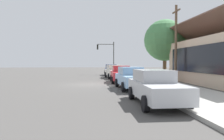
# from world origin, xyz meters

# --- Properties ---
(ground_plane) EXTENTS (120.00, 120.00, 0.00)m
(ground_plane) POSITION_xyz_m (0.00, 0.00, 0.00)
(ground_plane) COLOR #4C4947
(sidewalk_curb) EXTENTS (60.00, 4.20, 0.16)m
(sidewalk_curb) POSITION_xyz_m (0.00, 5.60, 0.08)
(sidewalk_curb) COLOR #A3A099
(sidewalk_curb) RESTS_ON ground
(car_navy) EXTENTS (4.49, 2.17, 1.59)m
(car_navy) POSITION_xyz_m (-12.93, 2.86, 0.81)
(car_navy) COLOR navy
(car_navy) RESTS_ON ground
(car_ivory) EXTENTS (4.91, 2.18, 1.59)m
(car_ivory) POSITION_xyz_m (-7.19, 2.72, 0.82)
(car_ivory) COLOR silver
(car_ivory) RESTS_ON ground
(car_cherry) EXTENTS (4.72, 2.14, 1.59)m
(car_cherry) POSITION_xyz_m (-1.71, 2.78, 0.81)
(car_cherry) COLOR red
(car_cherry) RESTS_ON ground
(car_skyblue) EXTENTS (4.75, 2.03, 1.59)m
(car_skyblue) POSITION_xyz_m (3.50, 2.81, 0.81)
(car_skyblue) COLOR #8CB7E0
(car_skyblue) RESTS_ON ground
(car_silver) EXTENTS (4.86, 1.96, 1.59)m
(car_silver) POSITION_xyz_m (9.29, 2.88, 0.82)
(car_silver) COLOR silver
(car_silver) RESTS_ON ground
(shade_tree) EXTENTS (5.02, 5.02, 7.10)m
(shade_tree) POSITION_xyz_m (-6.87, 8.86, 4.57)
(shade_tree) COLOR brown
(shade_tree) RESTS_ON ground
(traffic_light_main) EXTENTS (0.37, 2.79, 5.20)m
(traffic_light_main) POSITION_xyz_m (-16.37, 2.54, 3.49)
(traffic_light_main) COLOR #383833
(traffic_light_main) RESTS_ON ground
(utility_pole_wooden) EXTENTS (1.80, 0.24, 7.50)m
(utility_pole_wooden) POSITION_xyz_m (-1.71, 8.20, 3.93)
(utility_pole_wooden) COLOR brown
(utility_pole_wooden) RESTS_ON ground
(fire_hydrant_red) EXTENTS (0.22, 0.22, 0.71)m
(fire_hydrant_red) POSITION_xyz_m (6.81, 4.20, 0.50)
(fire_hydrant_red) COLOR red
(fire_hydrant_red) RESTS_ON sidewalk_curb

